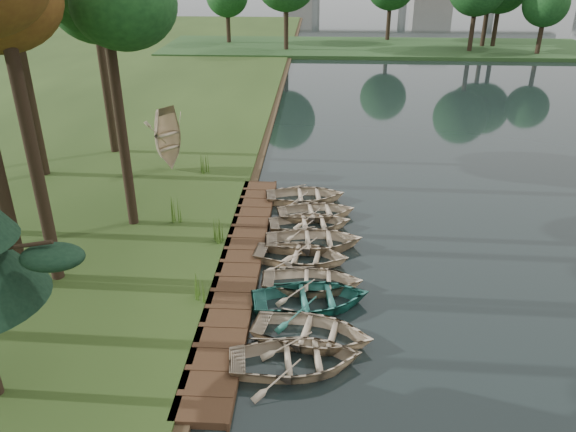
# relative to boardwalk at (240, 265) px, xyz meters

# --- Properties ---
(ground) EXTENTS (300.00, 300.00, 0.00)m
(ground) POSITION_rel_boardwalk_xyz_m (1.60, 0.00, -0.15)
(ground) COLOR #3D2F1D
(boardwalk) EXTENTS (1.60, 16.00, 0.30)m
(boardwalk) POSITION_rel_boardwalk_xyz_m (0.00, 0.00, 0.00)
(boardwalk) COLOR #3D2717
(boardwalk) RESTS_ON ground
(peninsula) EXTENTS (50.00, 14.00, 0.45)m
(peninsula) POSITION_rel_boardwalk_xyz_m (9.60, 50.00, 0.08)
(peninsula) COLOR #26461F
(peninsula) RESTS_ON ground
(rowboat_0) EXTENTS (4.22, 3.28, 0.80)m
(rowboat_0) POSITION_rel_boardwalk_xyz_m (2.38, -5.55, 0.30)
(rowboat_0) COLOR tan
(rowboat_0) RESTS_ON water
(rowboat_1) EXTENTS (4.23, 3.38, 0.78)m
(rowboat_1) POSITION_rel_boardwalk_xyz_m (2.83, -4.29, 0.29)
(rowboat_1) COLOR tan
(rowboat_1) RESTS_ON water
(rowboat_2) EXTENTS (4.46, 3.54, 0.83)m
(rowboat_2) POSITION_rel_boardwalk_xyz_m (2.76, -2.46, 0.32)
(rowboat_2) COLOR #2A7466
(rowboat_2) RESTS_ON water
(rowboat_3) EXTENTS (3.63, 2.61, 0.75)m
(rowboat_3) POSITION_rel_boardwalk_xyz_m (2.78, -1.33, 0.27)
(rowboat_3) COLOR tan
(rowboat_3) RESTS_ON water
(rowboat_4) EXTENTS (3.98, 3.07, 0.76)m
(rowboat_4) POSITION_rel_boardwalk_xyz_m (2.33, 0.49, 0.28)
(rowboat_4) COLOR tan
(rowboat_4) RESTS_ON water
(rowboat_5) EXTENTS (4.19, 3.17, 0.82)m
(rowboat_5) POSITION_rel_boardwalk_xyz_m (2.79, 1.68, 0.31)
(rowboat_5) COLOR tan
(rowboat_5) RESTS_ON water
(rowboat_6) EXTENTS (3.94, 3.10, 0.74)m
(rowboat_6) POSITION_rel_boardwalk_xyz_m (2.60, 3.32, 0.27)
(rowboat_6) COLOR tan
(rowboat_6) RESTS_ON water
(rowboat_7) EXTENTS (3.91, 3.11, 0.73)m
(rowboat_7) POSITION_rel_boardwalk_xyz_m (2.87, 4.51, 0.26)
(rowboat_7) COLOR tan
(rowboat_7) RESTS_ON water
(rowboat_8) EXTENTS (4.07, 3.14, 0.78)m
(rowboat_8) POSITION_rel_boardwalk_xyz_m (2.32, 6.23, 0.29)
(rowboat_8) COLOR tan
(rowboat_8) RESTS_ON water
(stored_rowboat) EXTENTS (4.19, 3.98, 0.71)m
(stored_rowboat) POSITION_rel_boardwalk_xyz_m (-4.99, 9.42, 0.50)
(stored_rowboat) COLOR tan
(stored_rowboat) RESTS_ON bank
(tree_4) EXTENTS (4.19, 4.19, 10.41)m
(tree_4) POSITION_rel_boardwalk_xyz_m (-5.03, 3.04, 8.69)
(tree_4) COLOR black
(tree_4) RESTS_ON bank
(reeds_0) EXTENTS (0.60, 0.60, 0.98)m
(reeds_0) POSITION_rel_boardwalk_xyz_m (-1.00, -2.54, 0.64)
(reeds_0) COLOR #3F661E
(reeds_0) RESTS_ON bank
(reeds_1) EXTENTS (0.60, 0.60, 1.13)m
(reeds_1) POSITION_rel_boardwalk_xyz_m (-3.24, 3.23, 0.72)
(reeds_1) COLOR #3F661E
(reeds_1) RESTS_ON bank
(reeds_2) EXTENTS (0.60, 0.60, 1.03)m
(reeds_2) POSITION_rel_boardwalk_xyz_m (-1.04, 1.51, 0.66)
(reeds_2) COLOR #3F661E
(reeds_2) RESTS_ON bank
(reeds_3) EXTENTS (0.60, 0.60, 0.95)m
(reeds_3) POSITION_rel_boardwalk_xyz_m (-3.06, 9.09, 0.63)
(reeds_3) COLOR #3F661E
(reeds_3) RESTS_ON bank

